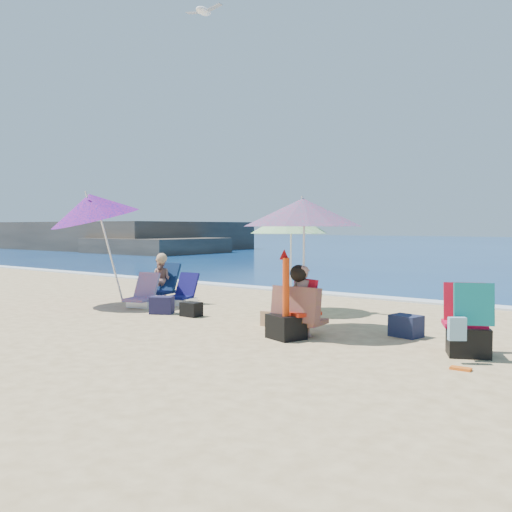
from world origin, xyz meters
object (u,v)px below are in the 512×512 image
Objects in this scene: camp_chair_left at (290,321)px; seagull at (204,11)px; umbrella_turquoise at (303,212)px; furled_umbrella at (286,290)px; umbrella_striped at (289,222)px; person_center at (301,302)px; person_left at (161,279)px; camp_chair_right at (468,329)px; umbrella_blue at (92,207)px; chair_navy at (183,296)px; chair_rainbow at (143,298)px.

seagull reaches higher than camp_chair_left.
umbrella_turquoise is 1.32m from furled_umbrella.
umbrella_turquoise reaches higher than furled_umbrella.
umbrella_striped reaches higher than person_center.
furled_umbrella reaches higher than person_left.
umbrella_blue is at bearing -179.95° from camp_chair_right.
chair_navy is 0.63× the size of person_center.
chair_navy is 0.84× the size of chair_rainbow.
camp_chair_left is (-0.03, 0.17, -0.45)m from furled_umbrella.
chair_navy is 3.93m from person_center.
umbrella_turquoise is 2.49× the size of seagull.
person_center is (-2.28, -0.21, 0.17)m from camp_chair_right.
chair_rainbow is at bearing 24.83° from umbrella_blue.
umbrella_striped is at bearing 129.91° from umbrella_turquoise.
camp_chair_right reaches higher than camp_chair_left.
chair_navy is 3.93m from camp_chair_left.
camp_chair_left is 0.31m from person_center.
umbrella_turquoise is at bearing -4.10° from chair_rainbow.
chair_navy is 0.64× the size of person_left.
umbrella_turquoise is 4.65m from person_left.
umbrella_blue is at bearing 175.57° from camp_chair_left.
umbrella_striped reaches higher than person_left.
umbrella_blue reaches higher than umbrella_striped.
umbrella_blue is 2.33× the size of person_center.
camp_chair_left is at bearing -55.71° from umbrella_striped.
furled_umbrella is 4.21m from chair_rainbow.
camp_chair_right is (2.33, 0.39, 0.08)m from camp_chair_left.
person_left reaches higher than chair_rainbow.
camp_chair_left is 0.82× the size of person_left.
seagull reaches higher than person_left.
umbrella_turquoise reaches higher than chair_rainbow.
person_center is 1.01× the size of person_left.
umbrella_turquoise reaches higher than camp_chair_right.
umbrella_blue is 5.29m from camp_chair_left.
umbrella_turquoise is 3.96m from chair_navy.
camp_chair_right is at bearing 5.30° from person_center.
seagull is at bearing 25.98° from umbrella_blue.
camp_chair_right is 1.16× the size of seagull.
umbrella_turquoise is at bearing -15.23° from person_left.
umbrella_turquoise is 0.84× the size of umbrella_blue.
umbrella_blue reaches higher than furled_umbrella.
umbrella_striped is at bearing 127.86° from person_center.
umbrella_striped is 2.00× the size of camp_chair_right.
umbrella_turquoise is 1.99× the size of person_left.
furled_umbrella is (1.44, -2.22, -0.96)m from umbrella_striped.
umbrella_striped is at bearing 124.29° from camp_chair_left.
umbrella_striped is at bearing 13.24° from chair_navy.
umbrella_blue is 5.21m from furled_umbrella.
camp_chair_right is (3.74, -1.67, -1.33)m from umbrella_striped.
furled_umbrella is 0.48m from camp_chair_left.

